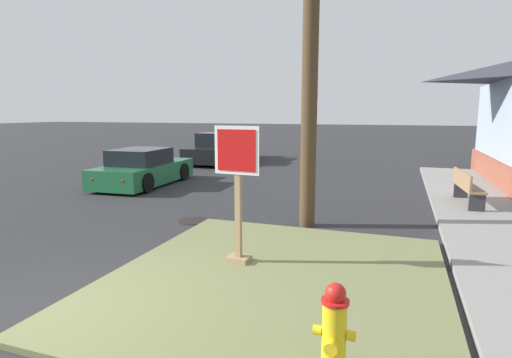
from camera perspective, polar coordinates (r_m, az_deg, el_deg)
The scene contains 9 objects.
ground_plane at distance 5.90m, azimuth -27.94°, elevation -16.53°, with size 160.00×160.00×0.00m, color #2B2B2D.
grass_corner_patch at distance 6.20m, azimuth 2.79°, elevation -13.73°, with size 4.78×5.30×0.08m, color olive.
sidewalk_strip at distance 10.40m, azimuth 29.89°, elevation -5.32°, with size 2.20×17.82×0.12m, color gray.
fire_hydrant at distance 3.97m, azimuth 10.83°, elevation -20.41°, with size 0.38×0.34×0.90m.
stop_sign at distance 6.44m, azimuth -2.56°, elevation -2.45°, with size 0.75×0.30×2.18m.
manhole_cover at distance 9.50m, azimuth -8.63°, elevation -5.79°, with size 0.70×0.70×0.02m, color black.
parked_sedan_green at distance 14.45m, azimuth -15.47°, elevation 1.33°, with size 2.05×4.12×1.25m.
pickup_truck_black at distance 20.49m, azimuth -4.63°, elevation 4.11°, with size 2.11×5.46×1.48m.
street_bench at distance 11.81m, azimuth 27.28°, elevation -0.84°, with size 0.57×1.82×0.85m.
Camera 1 is at (4.05, -3.51, 2.46)m, focal length 28.69 mm.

